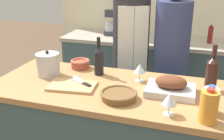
{
  "coord_description": "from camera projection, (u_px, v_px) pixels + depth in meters",
  "views": [
    {
      "loc": [
        0.57,
        -1.64,
        1.69
      ],
      "look_at": [
        0.0,
        0.11,
        1.0
      ],
      "focal_mm": 45.0,
      "sensor_mm": 36.0,
      "label": 1
    }
  ],
  "objects": [
    {
      "name": "back_counter",
      "position": [
        147.0,
        75.0,
        3.36
      ],
      "size": [
        1.97,
        0.6,
        0.91
      ],
      "color": "#3D565B",
      "rests_on": "ground_plane"
    },
    {
      "name": "back_wall",
      "position": [
        155.0,
        2.0,
        3.38
      ],
      "size": [
        2.47,
        0.1,
        2.55
      ],
      "color": "beige",
      "rests_on": "ground_plane"
    },
    {
      "name": "roasting_pan",
      "position": [
        171.0,
        87.0,
        1.78
      ],
      "size": [
        0.31,
        0.24,
        0.12
      ],
      "color": "#BCBCC1",
      "rests_on": "kitchen_island"
    },
    {
      "name": "wicker_basket",
      "position": [
        119.0,
        95.0,
        1.71
      ],
      "size": [
        0.23,
        0.23,
        0.05
      ],
      "color": "brown",
      "rests_on": "kitchen_island"
    },
    {
      "name": "cutting_board",
      "position": [
        72.0,
        86.0,
        1.88
      ],
      "size": [
        0.33,
        0.24,
        0.02
      ],
      "color": "tan",
      "rests_on": "kitchen_island"
    },
    {
      "name": "stock_pot",
      "position": [
        48.0,
        64.0,
        2.06
      ],
      "size": [
        0.17,
        0.17,
        0.19
      ],
      "color": "#B7B7BC",
      "rests_on": "kitchen_island"
    },
    {
      "name": "mixing_bowl",
      "position": [
        80.0,
        63.0,
        2.22
      ],
      "size": [
        0.16,
        0.16,
        0.07
      ],
      "color": "#A84C38",
      "rests_on": "kitchen_island"
    },
    {
      "name": "juice_jug",
      "position": [
        209.0,
        107.0,
        1.44
      ],
      "size": [
        0.09,
        0.09,
        0.19
      ],
      "color": "orange",
      "rests_on": "kitchen_island"
    },
    {
      "name": "milk_jug",
      "position": [
        210.0,
        100.0,
        1.54
      ],
      "size": [
        0.09,
        0.09,
        0.16
      ],
      "color": "white",
      "rests_on": "kitchen_island"
    },
    {
      "name": "wine_bottle_green",
      "position": [
        212.0,
        73.0,
        1.8
      ],
      "size": [
        0.08,
        0.08,
        0.31
      ],
      "color": "#381E19",
      "rests_on": "kitchen_island"
    },
    {
      "name": "wine_bottle_dark",
      "position": [
        99.0,
        60.0,
        2.07
      ],
      "size": [
        0.07,
        0.07,
        0.29
      ],
      "color": "black",
      "rests_on": "kitchen_island"
    },
    {
      "name": "wine_glass_left",
      "position": [
        140.0,
        69.0,
        1.95
      ],
      "size": [
        0.08,
        0.08,
        0.13
      ],
      "color": "silver",
      "rests_on": "kitchen_island"
    },
    {
      "name": "wine_glass_right",
      "position": [
        170.0,
        100.0,
        1.51
      ],
      "size": [
        0.08,
        0.08,
        0.13
      ],
      "color": "silver",
      "rests_on": "kitchen_island"
    },
    {
      "name": "knife_chef",
      "position": [
        84.0,
        82.0,
        1.96
      ],
      "size": [
        0.23,
        0.16,
        0.01
      ],
      "color": "#B7B7BC",
      "rests_on": "kitchen_island"
    },
    {
      "name": "knife_paring",
      "position": [
        82.0,
        82.0,
        1.91
      ],
      "size": [
        0.18,
        0.11,
        0.01
      ],
      "color": "#B7B7BC",
      "rests_on": "cutting_board"
    },
    {
      "name": "stand_mixer",
      "position": [
        113.0,
        25.0,
        3.31
      ],
      "size": [
        0.18,
        0.14,
        0.3
      ],
      "color": "#333842",
      "rests_on": "back_counter"
    },
    {
      "name": "condiment_bottle_tall",
      "position": [
        171.0,
        31.0,
        3.17
      ],
      "size": [
        0.05,
        0.05,
        0.18
      ],
      "color": "#B28E2D",
      "rests_on": "back_counter"
    },
    {
      "name": "condiment_bottle_short",
      "position": [
        210.0,
        35.0,
        2.98
      ],
      "size": [
        0.05,
        0.05,
        0.2
      ],
      "color": "maroon",
      "rests_on": "back_counter"
    },
    {
      "name": "person_cook_aproned",
      "position": [
        131.0,
        53.0,
        2.6
      ],
      "size": [
        0.34,
        0.37,
        1.67
      ],
      "rotation": [
        0.0,
        0.0,
        0.35
      ],
      "color": "beige",
      "rests_on": "ground_plane"
    },
    {
      "name": "person_cook_guest",
      "position": [
        170.0,
        62.0,
        2.44
      ],
      "size": [
        0.3,
        0.3,
        1.61
      ],
      "rotation": [
        0.0,
        0.0,
        0.27
      ],
      "color": "beige",
      "rests_on": "ground_plane"
    }
  ]
}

